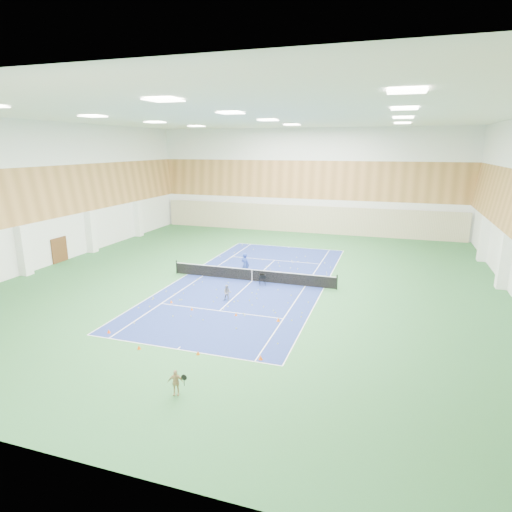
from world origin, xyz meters
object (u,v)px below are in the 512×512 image
at_px(coach, 245,265).
at_px(child_court, 227,293).
at_px(ball_cart, 262,280).
at_px(tennis_net, 252,274).
at_px(child_apron, 175,382).

height_order(coach, child_court, coach).
xyz_separation_m(child_court, ball_cart, (1.26, 3.83, -0.13)).
bearing_deg(tennis_net, child_apron, -83.10).
relative_size(child_apron, ball_cart, 1.38).
distance_m(coach, ball_cart, 2.52).
height_order(coach, ball_cart, coach).
bearing_deg(child_court, tennis_net, 70.23).
bearing_deg(coach, ball_cart, 158.33).
bearing_deg(ball_cart, tennis_net, 123.34).
bearing_deg(child_court, ball_cart, 54.88).
bearing_deg(child_apron, child_court, 81.25).
xyz_separation_m(coach, ball_cart, (1.89, -1.57, -0.56)).
relative_size(tennis_net, child_apron, 11.41).
xyz_separation_m(tennis_net, ball_cart, (1.04, -0.68, -0.14)).
relative_size(coach, ball_cart, 2.38).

